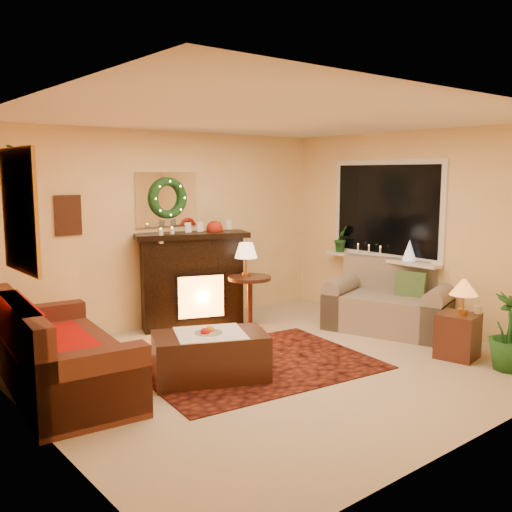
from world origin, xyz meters
TOP-DOWN VIEW (x-y plane):
  - floor at (0.00, 0.00)m, footprint 5.00×5.00m
  - ceiling at (0.00, 0.00)m, footprint 5.00×5.00m
  - wall_back at (0.00, 2.25)m, footprint 5.00×5.00m
  - wall_front at (0.00, -2.25)m, footprint 5.00×5.00m
  - wall_left at (-2.50, 0.00)m, footprint 4.50×4.50m
  - wall_right at (2.50, 0.00)m, footprint 4.50×4.50m
  - area_rug at (-0.15, 0.17)m, footprint 2.64×2.11m
  - sofa at (-2.02, 0.75)m, footprint 1.15×2.18m
  - red_throw at (-2.09, 0.90)m, footprint 0.77×1.25m
  - fireplace at (0.15, 1.89)m, footprint 1.38×0.85m
  - poinsettia at (0.52, 1.88)m, footprint 0.22×0.22m
  - mantel_candle_a at (-0.32, 1.85)m, footprint 0.06×0.06m
  - mantel_candle_b at (-0.13, 1.89)m, footprint 0.06×0.06m
  - mantel_mirror at (0.00, 2.23)m, footprint 0.92×0.02m
  - wreath at (0.00, 2.19)m, footprint 0.55×0.11m
  - wall_art at (-1.35, 2.23)m, footprint 0.32×0.03m
  - gold_mirror at (-2.48, 0.30)m, footprint 0.03×0.84m
  - hanging_plant at (-2.34, 1.05)m, footprint 0.33×0.28m
  - loveseat at (2.06, 0.11)m, footprint 1.37×1.77m
  - window_frame at (2.48, 0.55)m, footprint 0.03×1.86m
  - window_glass at (2.47, 0.55)m, footprint 0.02×1.70m
  - window_sill at (2.38, 0.55)m, footprint 0.22×1.86m
  - mini_tree at (2.40, 0.08)m, footprint 0.18×0.18m
  - sill_plant at (2.39, 1.29)m, footprint 0.28×0.23m
  - side_table_round at (0.62, 1.25)m, footprint 0.68×0.68m
  - lamp_cream at (0.59, 1.28)m, footprint 0.29×0.29m
  - end_table_square at (1.74, -1.07)m, footprint 0.49×0.49m
  - lamp_tiffany at (1.77, -1.10)m, footprint 0.31×0.31m
  - coffee_table at (-0.78, 0.11)m, footprint 1.27×1.01m
  - fruit_bowl at (-0.79, 0.12)m, footprint 0.28×0.28m
  - floor_palm at (1.81, -1.63)m, footprint 1.61×1.61m

SIDE VIEW (x-z plane):
  - floor at x=0.00m, z-range 0.00..0.00m
  - area_rug at x=-0.15m, z-range 0.00..0.01m
  - coffee_table at x=-0.78m, z-range -0.02..0.44m
  - end_table_square at x=1.74m, z-range 0.02..0.52m
  - side_table_round at x=0.62m, z-range -0.04..0.69m
  - loveseat at x=2.06m, z-range -0.03..0.87m
  - sofa at x=-2.02m, z-range -0.02..0.88m
  - floor_palm at x=1.81m, z-range -0.75..1.65m
  - fruit_bowl at x=-0.79m, z-range 0.42..0.48m
  - red_throw at x=-2.09m, z-range 0.45..0.46m
  - fireplace at x=0.15m, z-range -0.05..1.15m
  - lamp_tiffany at x=1.77m, z-range 0.52..0.97m
  - window_sill at x=2.38m, z-range 0.85..0.89m
  - lamp_cream at x=0.59m, z-range 0.66..1.10m
  - mini_tree at x=2.40m, z-range 0.90..1.18m
  - sill_plant at x=2.39m, z-range 0.83..1.34m
  - mantel_candle_a at x=-0.32m, z-range 1.17..1.35m
  - mantel_candle_b at x=-0.13m, z-range 1.17..1.35m
  - wall_back at x=0.00m, z-range 1.30..1.30m
  - wall_front at x=0.00m, z-range 1.30..1.30m
  - wall_left at x=-2.50m, z-range 1.30..1.30m
  - wall_right at x=2.50m, z-range 1.30..1.30m
  - poinsettia at x=0.52m, z-range 1.19..1.41m
  - wall_art at x=-1.35m, z-range 1.31..1.79m
  - window_frame at x=2.48m, z-range 0.87..2.23m
  - window_glass at x=2.47m, z-range 0.94..2.16m
  - mantel_mirror at x=0.00m, z-range 1.34..2.06m
  - wreath at x=0.00m, z-range 1.44..2.00m
  - gold_mirror at x=-2.48m, z-range 1.25..2.25m
  - hanging_plant at x=-2.34m, z-range 1.79..2.15m
  - ceiling at x=0.00m, z-range 2.60..2.60m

